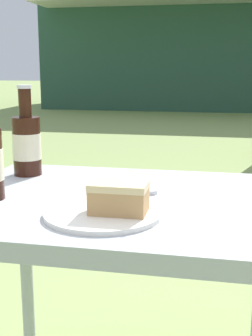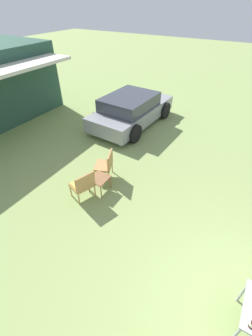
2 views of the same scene
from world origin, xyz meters
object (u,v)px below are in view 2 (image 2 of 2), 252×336
wicker_chair_cushioned (83,184)px  wicker_chair_plain (106,164)px  parked_car (131,110)px  garden_side_table (99,179)px

wicker_chair_cushioned → wicker_chair_plain: size_ratio=1.00×
parked_car → wicker_chair_cushioned: parked_car is taller
wicker_chair_plain → garden_side_table: wicker_chair_plain is taller
parked_car → wicker_chair_cushioned: (-4.54, -1.12, -0.13)m
wicker_chair_plain → garden_side_table: (-0.58, -0.18, -0.10)m
garden_side_table → wicker_chair_cushioned: bearing=157.0°
wicker_chair_cushioned → garden_side_table: (0.46, -0.20, -0.10)m
parked_car → wicker_chair_plain: 3.68m
parked_car → garden_side_table: parked_car is taller
wicker_chair_cushioned → garden_side_table: 0.51m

